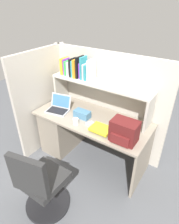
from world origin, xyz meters
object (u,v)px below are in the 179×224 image
at_px(backpack, 124,132).
at_px(tissue_box, 82,114).
at_px(laptop, 59,107).
at_px(office_chair, 41,186).
at_px(computer_mouse, 90,124).
at_px(paper_cup, 76,122).

xyz_separation_m(backpack, tissue_box, (-0.68, 0.14, -0.08)).
bearing_deg(laptop, office_chair, -60.46).
height_order(computer_mouse, office_chair, office_chair).
height_order(paper_cup, office_chair, office_chair).
bearing_deg(laptop, backpack, -5.71).
bearing_deg(paper_cup, computer_mouse, 30.71).
relative_size(laptop, tissue_box, 1.62).
xyz_separation_m(laptop, paper_cup, (0.42, -0.15, -0.01)).
distance_m(laptop, tissue_box, 0.39).
relative_size(backpack, computer_mouse, 2.88).
bearing_deg(computer_mouse, laptop, -160.53).
bearing_deg(tissue_box, paper_cup, -80.56).
xyz_separation_m(paper_cup, tissue_box, (-0.03, 0.18, 0.01)).
bearing_deg(laptop, computer_mouse, -5.89).
height_order(laptop, backpack, backpack).
bearing_deg(computer_mouse, backpack, 19.86).
height_order(backpack, office_chair, backpack).
height_order(paper_cup, tissue_box, tissue_box).
bearing_deg(office_chair, laptop, -72.64).
height_order(computer_mouse, tissue_box, tissue_box).
xyz_separation_m(laptop, tissue_box, (0.39, 0.03, -0.00)).
bearing_deg(paper_cup, office_chair, -82.76).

